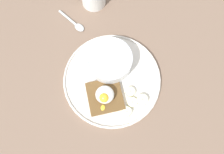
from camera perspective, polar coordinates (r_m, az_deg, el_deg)
The scene contains 10 objects.
ground_plane at distance 67.98cm, azimuth -0.00°, elevation -1.00°, with size 120.00×120.00×2.00cm, color #755E4D.
plate at distance 66.25cm, azimuth -0.00°, elevation -0.56°, with size 29.61×29.61×1.60cm.
oatmeal_bowl at distance 64.68cm, azimuth -0.61°, elevation 4.16°, with size 13.36×13.36×5.98cm.
toast_slice at distance 63.93cm, azimuth -1.83°, elevation -5.05°, with size 13.32×13.32×1.45cm.
poached_egg at distance 61.58cm, azimuth -1.93°, elevation -4.78°, with size 5.34×7.00×3.86cm.
banana_slice_front at distance 64.10cm, azimuth 5.30°, elevation -6.61°, with size 3.19×3.18×1.10cm.
banana_slice_left at distance 64.61cm, azimuth 4.80°, elevation -3.86°, with size 3.26×3.24×1.30cm.
banana_slice_back at distance 63.27cm, azimuth 3.89°, elevation -9.03°, with size 4.03×4.00×1.72cm.
banana_slice_right at distance 64.34cm, azimuth 7.90°, elevation -5.94°, with size 4.23×4.17×1.62cm.
spoon at distance 75.64cm, azimuth -9.83°, elevation 13.68°, with size 10.57×6.95×0.80cm.
Camera 1 is at (-4.06, 18.58, 66.26)cm, focal length 35.00 mm.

